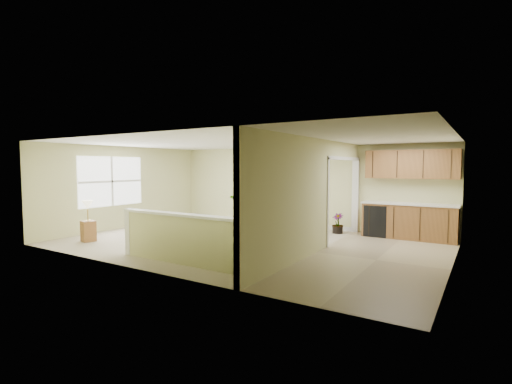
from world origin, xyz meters
The scene contains 20 objects.
floor centered at (0.00, 0.00, 0.00)m, with size 9.00×9.00×0.00m, color #B4A88C.
back_wall centered at (0.00, 3.00, 1.25)m, with size 9.00×0.04×2.50m, color #C9C889.
front_wall centered at (0.00, -3.00, 1.25)m, with size 9.00×0.04×2.50m, color #C9C889.
left_wall centered at (-4.50, 0.00, 1.25)m, with size 0.04×6.00×2.50m, color #C9C889.
right_wall centered at (4.50, 0.00, 1.25)m, with size 0.04×6.00×2.50m, color #C9C889.
ceiling centered at (0.00, 0.00, 2.50)m, with size 9.00×6.00×0.04m, color silver.
kitchen_vinyl centered at (3.15, 0.00, 0.00)m, with size 2.70×6.00×0.01m, color tan.
interior_partition centered at (1.80, 0.25, 1.22)m, with size 0.18×5.99×2.50m.
pony_half_wall centered at (0.08, -2.30, 0.52)m, with size 3.42×0.22×1.00m.
left_window centered at (-4.49, -0.50, 1.45)m, with size 0.05×2.15×1.45m, color white.
wall_art_left centered at (-0.95, 2.97, 1.75)m, with size 0.48×0.04×0.58m.
wall_mirror centered at (0.30, 2.97, 1.80)m, with size 0.55×0.04×0.55m.
kitchen_cabinets centered at (3.19, 2.73, 0.87)m, with size 2.36×0.65×2.33m.
piano centered at (-3.13, -0.04, 0.50)m, with size 1.82×1.78×1.20m.
piano_bench centered at (-1.27, -0.21, 0.24)m, with size 0.36×0.71×0.47m, color black.
loveseat centered at (-0.10, 2.70, 0.33)m, with size 1.57×0.95×0.87m.
accent_table centered at (-1.02, 2.42, 0.51)m, with size 0.55×0.55×0.80m.
palm_plant centered at (-1.39, 2.23, 0.62)m, with size 1.15×1.00×1.26m.
small_plant centered at (1.45, 2.49, 0.24)m, with size 0.38×0.38×0.57m.
lamp_stand centered at (-3.52, -1.94, 0.44)m, with size 0.37×0.37×1.04m.
Camera 1 is at (4.99, -7.55, 1.90)m, focal length 26.00 mm.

